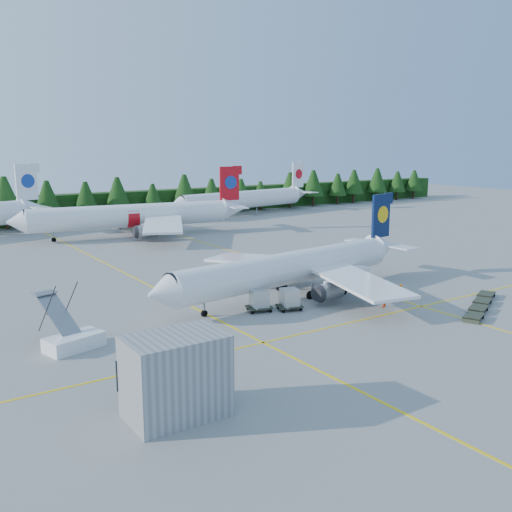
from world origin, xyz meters
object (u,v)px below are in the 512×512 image
airliner_navy (284,269)px  service_truck (350,280)px  airliner_red (128,216)px  airstairs (72,338)px

airliner_navy → service_truck: 8.64m
airliner_red → airstairs: 59.13m
airliner_navy → airstairs: airliner_navy is taller
airliner_red → airstairs: size_ratio=6.14×
airstairs → airliner_red: bearing=48.5°
airliner_navy → airstairs: bearing=179.8°
airliner_navy → service_truck: size_ratio=6.71×
airstairs → service_truck: (32.50, 1.62, 0.32)m
airliner_navy → airliner_red: airliner_red is taller
airliner_navy → airliner_red: 50.06m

